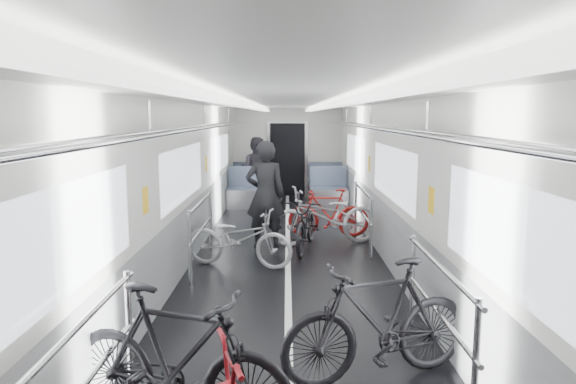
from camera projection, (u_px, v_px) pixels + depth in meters
name	position (u px, v px, depth m)	size (l,w,h in m)	color
car_shell	(288.00, 178.00, 9.04)	(3.02, 14.01, 2.41)	black
bike_left_mid	(178.00, 360.00, 3.57)	(0.50, 1.76, 1.06)	black
bike_left_far	(239.00, 238.00, 7.53)	(0.57, 1.62, 0.85)	#A2A2A6
bike_right_near	(378.00, 321.00, 4.28)	(0.49, 1.73, 1.04)	black
bike_right_mid	(326.00, 216.00, 8.80)	(0.67, 1.91, 1.00)	#A5A5AA
bike_right_far	(328.00, 213.00, 9.40)	(0.42, 1.49, 0.89)	#9F1613
bike_aisle	(306.00, 224.00, 8.52)	(0.57, 1.65, 0.86)	black
person_standing	(265.00, 195.00, 8.55)	(0.66, 0.43, 1.81)	black
person_seated	(256.00, 170.00, 13.06)	(0.82, 0.64, 1.68)	#2A272F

